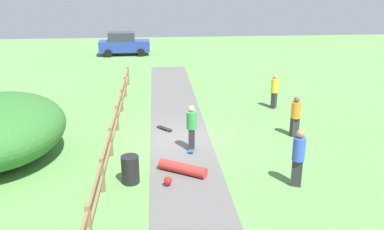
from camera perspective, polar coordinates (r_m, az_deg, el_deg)
The scene contains 11 objects.
ground_plane at distance 15.83m, azimuth -1.65°, elevation -3.59°, with size 60.00×60.00×0.00m, color #60934C.
asphalt_path at distance 15.83m, azimuth -1.65°, elevation -3.56°, with size 2.40×28.00×0.02m, color #605E5B.
wooden_fence at distance 15.66m, azimuth -11.21°, elevation -1.61°, with size 0.12×18.12×1.10m.
trash_bin at distance 12.60m, azimuth -8.92°, elevation -7.79°, with size 0.56×0.56×0.90m, color black.
skater_riding at distance 14.51m, azimuth -0.05°, elevation -1.55°, with size 0.45×0.82×1.74m.
skater_fallen at distance 13.03m, azimuth -1.53°, elevation -7.82°, with size 1.60×1.53×0.36m.
skateboard_loose at distance 16.81m, azimuth -3.99°, elevation -1.93°, with size 0.68×0.73×0.08m.
bystander_blue at distance 12.44m, azimuth 15.14°, elevation -5.62°, with size 0.50×0.50×1.86m.
bystander_yellow at distance 19.87m, azimuth 11.87°, elevation 3.63°, with size 0.53×0.53×1.73m.
bystander_orange at distance 16.44m, azimuth 14.76°, elevation 0.06°, with size 0.46×0.46×1.68m.
parked_car_blue at distance 34.34m, azimuth -9.85°, elevation 10.13°, with size 4.28×2.16×1.92m.
Camera 1 is at (-0.91, -14.60, 6.07)m, focal length 36.86 mm.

